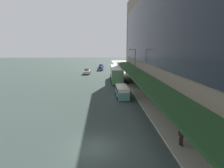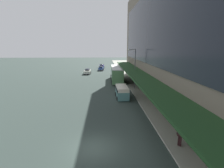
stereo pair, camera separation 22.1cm
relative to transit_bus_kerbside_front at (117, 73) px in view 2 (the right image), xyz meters
name	(u,v)px [view 2 (the right image)]	position (x,y,z in m)	size (l,w,h in m)	color
ground	(94,148)	(-4.00, -27.99, -1.96)	(240.00, 240.00, 0.00)	#313F39
sidewalk_kerb	(223,144)	(7.00, -27.99, -1.89)	(10.00, 180.00, 0.15)	#9D9E90
transit_bus_kerbside_front	(117,73)	(0.00, 0.00, 0.00)	(2.89, 11.56, 3.43)	#558B55
sedan_far_back	(102,66)	(-3.75, 27.01, -1.20)	(1.99, 4.86, 1.54)	navy
sedan_trailing_mid	(101,68)	(-3.95, 19.57, -1.18)	(1.97, 4.33, 1.59)	navy
sedan_oncoming_front	(87,71)	(-7.99, 12.07, -1.16)	(2.00, 4.96, 1.62)	beige
vw_van	(122,91)	(-0.18, -13.87, -0.86)	(1.98, 4.58, 1.96)	slate
pedestrian_at_kerb	(180,134)	(3.05, -28.24, -0.78)	(0.44, 0.50, 1.86)	#321A1B
street_lamp	(134,66)	(2.69, -8.34, 2.55)	(1.50, 0.28, 7.56)	#4C4C51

